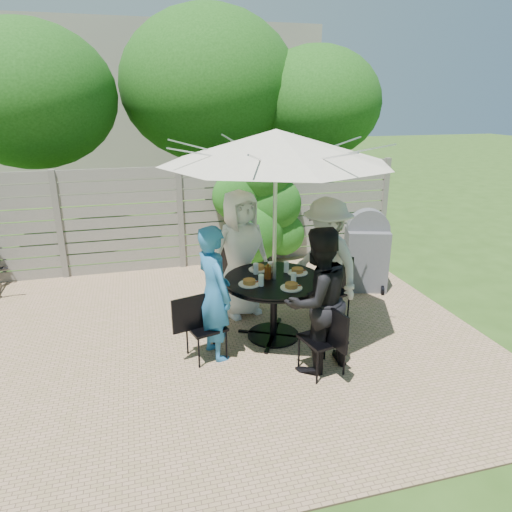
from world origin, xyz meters
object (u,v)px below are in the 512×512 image
object	(u,v)px
chair_right	(331,302)
glass_right	(286,267)
chair_back	(236,293)
chair_front	(322,353)
person_right	(326,262)
person_front	(317,301)
person_back	(240,254)
umbrella	(276,146)
patio_table	(274,297)
plate_back	(259,268)
plate_front	(291,286)
bbq_grill	(366,253)
glass_front	(294,278)
chair_left	(205,339)
person_left	(214,293)
coffee_cup	(271,267)
glass_back	(256,269)
glass_left	(261,280)
plate_left	(249,283)
plate_right	(297,271)
syrup_jug	(268,272)

from	to	relation	value
chair_right	glass_right	xyz separation A→B (m)	(-0.70, -0.11, 0.63)
chair_back	glass_right	world-z (taller)	glass_right
chair_front	person_right	bearing A→B (deg)	-36.54
person_front	person_back	bearing A→B (deg)	-90.00
umbrella	chair_back	size ratio (longest dim) A/B	3.89
patio_table	person_right	distance (m)	0.88
plate_back	plate_front	distance (m)	0.72
plate_front	bbq_grill	world-z (taller)	bbq_grill
person_back	chair_right	world-z (taller)	person_back
person_right	glass_right	xyz separation A→B (m)	(-0.58, -0.07, 0.01)
glass_front	patio_table	bearing A→B (deg)	129.14
person_back	chair_right	distance (m)	1.42
chair_left	person_right	size ratio (longest dim) A/B	0.48
glass_right	bbq_grill	world-z (taller)	bbq_grill
glass_front	glass_right	size ratio (longest dim) A/B	1.00
person_left	coffee_cup	distance (m)	0.96
chair_front	bbq_grill	world-z (taller)	bbq_grill
patio_table	glass_back	xyz separation A→B (m)	(-0.18, 0.22, 0.32)
person_left	chair_front	bearing A→B (deg)	-139.32
chair_right	bbq_grill	bearing A→B (deg)	-159.14
umbrella	glass_front	xyz separation A→B (m)	(0.18, -0.22, -1.53)
umbrella	coffee_cup	world-z (taller)	umbrella
glass_left	bbq_grill	bearing A→B (deg)	32.39
plate_left	coffee_cup	xyz separation A→B (m)	(0.37, 0.35, 0.04)
glass_left	glass_right	bearing A→B (deg)	39.14
chair_left	coffee_cup	world-z (taller)	coffee_cup
chair_back	person_left	distance (m)	1.39
person_left	chair_front	distance (m)	1.39
chair_back	plate_back	bearing A→B (deg)	-2.95
person_left	plate_back	size ratio (longest dim) A/B	6.23
person_left	glass_left	size ratio (longest dim) A/B	11.56
plate_front	coffee_cup	xyz separation A→B (m)	(-0.08, 0.58, 0.04)
person_left	glass_right	xyz separation A→B (m)	(1.01, 0.42, 0.07)
plate_front	umbrella	bearing A→B (deg)	107.14
patio_table	glass_right	distance (m)	0.42
chair_back	plate_right	size ratio (longest dim) A/B	3.32
glass_back	glass_right	distance (m)	0.40
syrup_jug	bbq_grill	size ratio (longest dim) A/B	0.12
person_back	coffee_cup	size ratio (longest dim) A/B	14.94
plate_front	bbq_grill	xyz separation A→B (m)	(1.77, 1.50, -0.24)
patio_table	plate_back	bearing A→B (deg)	107.14
person_left	glass_back	bearing A→B (deg)	-70.30
glass_left	chair_front	bearing A→B (deg)	-56.12
chair_back	plate_right	bearing A→B (deg)	17.49
umbrella	bbq_grill	xyz separation A→B (m)	(1.88, 1.15, -1.81)
chair_left	person_right	world-z (taller)	person_right
chair_left	glass_front	size ratio (longest dim) A/B	5.97
chair_back	glass_right	size ratio (longest dim) A/B	6.17
chair_right	bbq_grill	distance (m)	1.34
patio_table	plate_front	bearing A→B (deg)	-72.86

